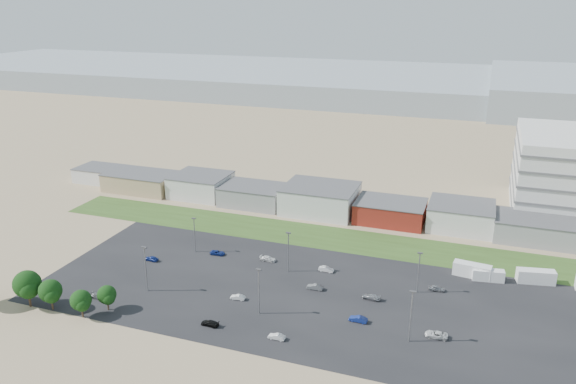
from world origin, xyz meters
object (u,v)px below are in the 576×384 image
at_px(parked_car_0, 436,335).
at_px(parked_car_5, 152,258).
at_px(parked_car_8, 437,288).
at_px(parked_car_11, 326,269).
at_px(parked_car_4, 238,297).
at_px(parked_car_9, 218,253).
at_px(parked_car_1, 358,319).
at_px(parked_car_6, 268,259).
at_px(parked_car_13, 277,337).
at_px(parked_car_7, 315,287).
at_px(box_trailer_a, 472,270).
at_px(parked_car_3, 210,323).
at_px(parked_car_12, 371,297).
at_px(parked_car_10, 98,296).

xyz_separation_m(parked_car_0, parked_car_5, (-71.28, 10.71, -0.01)).
relative_size(parked_car_5, parked_car_8, 0.98).
bearing_deg(parked_car_11, parked_car_4, 145.15).
relative_size(parked_car_9, parked_car_11, 1.05).
xyz_separation_m(parked_car_1, parked_car_6, (-27.81, 20.11, -0.02)).
bearing_deg(parked_car_13, parked_car_7, 176.91).
xyz_separation_m(box_trailer_a, parked_car_3, (-49.02, -40.16, -1.07)).
bearing_deg(parked_car_5, parked_car_4, 74.21).
bearing_deg(parked_car_7, parked_car_12, 89.18).
height_order(parked_car_3, parked_car_13, parked_car_3).
relative_size(parked_car_7, parked_car_11, 1.03).
height_order(parked_car_3, parked_car_4, parked_car_3).
bearing_deg(parked_car_3, parked_car_4, 178.22).
relative_size(parked_car_7, parked_car_13, 1.12).
bearing_deg(box_trailer_a, parked_car_5, -159.27).
bearing_deg(parked_car_8, parked_car_9, 86.91).
xyz_separation_m(parked_car_10, parked_car_11, (44.15, 29.39, 0.05)).
distance_m(parked_car_11, parked_car_12, 16.15).
xyz_separation_m(parked_car_12, parked_car_13, (-14.22, -21.35, -0.04)).
distance_m(parked_car_3, parked_car_6, 31.63).
distance_m(parked_car_1, parked_car_9, 45.68).
height_order(parked_car_0, parked_car_11, parked_car_0).
height_order(parked_car_1, parked_car_8, parked_car_1).
xyz_separation_m(parked_car_0, parked_car_4, (-42.68, 0.35, -0.07)).
xyz_separation_m(parked_car_5, parked_car_13, (42.08, -21.77, -0.05)).
xyz_separation_m(parked_car_6, parked_car_11, (15.46, -0.66, 0.00)).
distance_m(parked_car_3, parked_car_8, 51.62).
distance_m(parked_car_6, parked_car_10, 41.55).
relative_size(parked_car_5, parked_car_7, 0.94).
bearing_deg(parked_car_12, parked_car_8, 129.45).
distance_m(parked_car_7, parked_car_8, 27.63).
bearing_deg(parked_car_13, box_trailer_a, 139.30).
bearing_deg(parked_car_5, parked_car_11, 106.03).
relative_size(parked_car_0, parked_car_6, 1.06).
bearing_deg(parked_car_0, parked_car_6, -115.75).
height_order(parked_car_3, parked_car_12, parked_car_12).
bearing_deg(parked_car_5, parked_car_8, 100.98).
relative_size(parked_car_6, parked_car_9, 1.07).
height_order(parked_car_1, parked_car_10, parked_car_1).
relative_size(parked_car_3, parked_car_6, 0.92).
bearing_deg(parked_car_12, parked_car_4, -64.41).
relative_size(parked_car_0, parked_car_3, 1.15).
distance_m(parked_car_6, parked_car_8, 41.73).
distance_m(box_trailer_a, parked_car_1, 35.55).
bearing_deg(parked_car_1, parked_car_3, -65.06).
distance_m(parked_car_3, parked_car_10, 28.57).
height_order(parked_car_0, parked_car_9, parked_car_0).
bearing_deg(parked_car_6, parked_car_9, 94.65).
distance_m(parked_car_1, parked_car_6, 34.32).
bearing_deg(parked_car_10, parked_car_5, 1.30).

